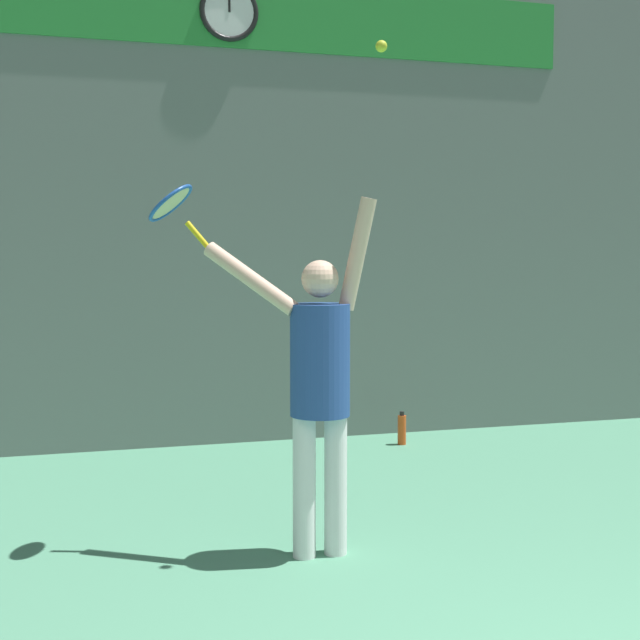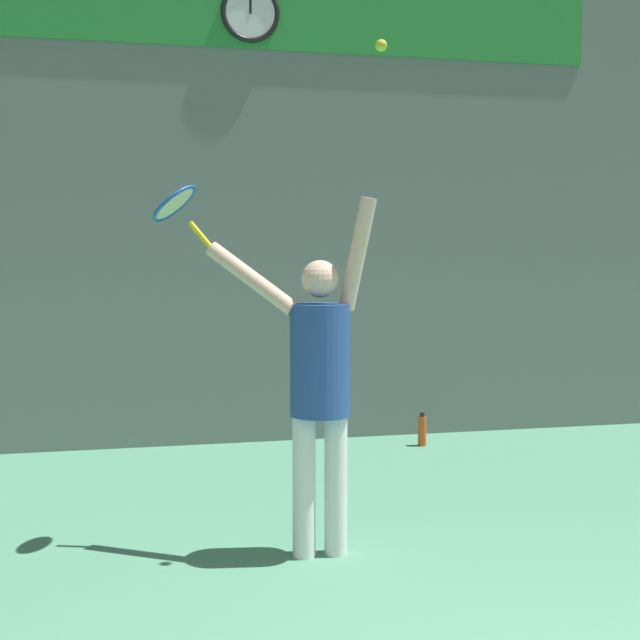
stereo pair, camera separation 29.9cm
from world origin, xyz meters
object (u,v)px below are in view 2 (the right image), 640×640
Objects in this scene: tennis_ball at (381,45)px; tennis_player at (319,375)px; scoreboard_clock at (250,12)px; water_bottle at (422,430)px; tennis_racket at (176,206)px.

tennis_player is at bearing 158.91° from tennis_ball.
water_bottle is (1.45, -0.46, -3.67)m from scoreboard_clock.
tennis_racket is 6.26× the size of tennis_ball.
scoreboard_clock is 1.74× the size of water_bottle.
tennis_ball is (0.32, -0.12, 1.80)m from tennis_player.
water_bottle is at bearing 59.24° from tennis_player.
tennis_ball is 0.21× the size of water_bottle.
water_bottle is (1.23, 2.72, -2.70)m from tennis_ball.
tennis_racket reaches higher than tennis_player.
tennis_player is 5.04× the size of tennis_racket.
tennis_player is at bearing -91.73° from scoreboard_clock.
tennis_racket is 3.67m from water_bottle.
tennis_racket is at bearing -136.49° from water_bottle.
tennis_player is (-0.09, -3.06, -2.78)m from scoreboard_clock.
scoreboard_clock is 0.26× the size of tennis_player.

